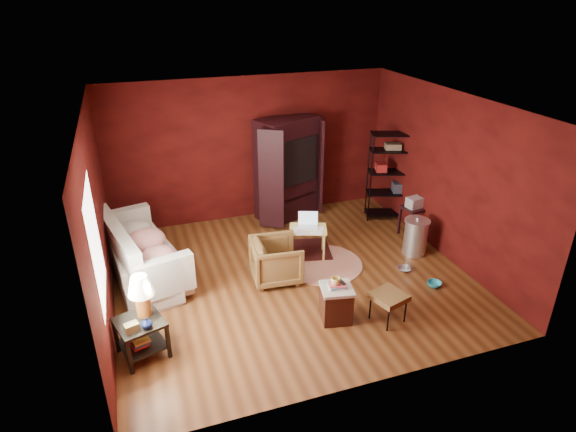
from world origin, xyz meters
name	(u,v)px	position (x,y,z in m)	size (l,w,h in m)	color
room	(290,198)	(-0.04, -0.01, 1.40)	(5.54, 5.04, 2.84)	brown
sofa	(141,256)	(-2.28, 0.75, 0.41)	(2.08, 0.61, 0.81)	beige
armchair	(276,258)	(-0.26, 0.01, 0.38)	(0.74, 0.69, 0.76)	black
pet_bowl_steel	(404,265)	(1.81, -0.43, 0.11)	(0.22, 0.06, 0.22)	silver
pet_bowl_turquoise	(435,280)	(2.03, -0.99, 0.11)	(0.22, 0.07, 0.22)	#28A6BD
vase	(147,323)	(-2.31, -1.28, 0.59)	(0.14, 0.14, 0.14)	#0C173E
mug	(336,280)	(0.19, -1.24, 0.65)	(0.13, 0.10, 0.13)	#E9D272
side_table	(141,309)	(-2.36, -1.05, 0.65)	(0.69, 0.69, 1.09)	black
sofa_cushions	(140,253)	(-2.28, 0.75, 0.45)	(1.34, 2.31, 0.91)	beige
hamper	(336,303)	(0.22, -1.24, 0.27)	(0.50, 0.50, 0.60)	#471D10
footstool	(389,298)	(0.89, -1.50, 0.38)	(0.53, 0.53, 0.44)	black
rug_round	(322,264)	(0.62, 0.19, 0.01)	(1.71, 1.71, 0.01)	beige
rug_oriental	(297,250)	(0.35, 0.77, 0.02)	(1.33, 1.04, 0.01)	#4A1413
laptop_desk	(308,231)	(0.48, 0.56, 0.48)	(0.74, 0.64, 0.78)	#FFEB74
tv_armoire	(288,167)	(0.68, 2.22, 1.06)	(1.47, 1.20, 2.03)	black
wire_shelving	(391,172)	(2.58, 1.49, 0.97)	(0.94, 0.63, 1.76)	black
small_stand	(414,207)	(2.61, 0.64, 0.58)	(0.44, 0.44, 0.77)	black
trash_can	(416,236)	(2.30, 0.03, 0.33)	(0.58, 0.58, 0.69)	white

